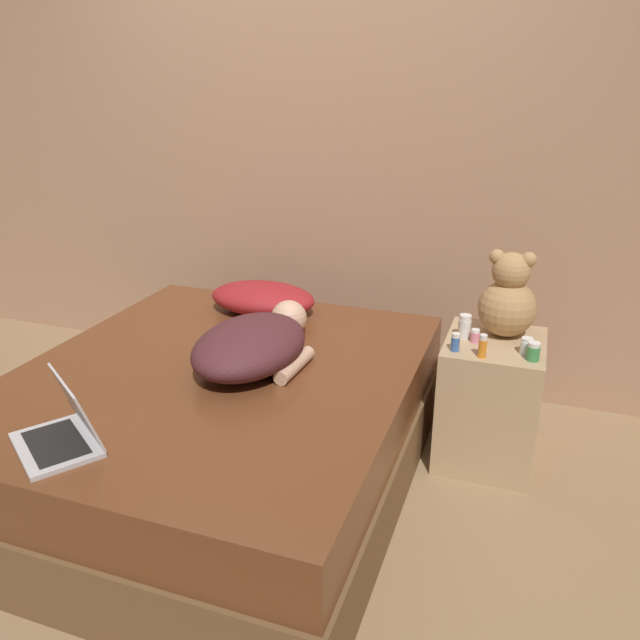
{
  "coord_description": "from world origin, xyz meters",
  "views": [
    {
      "loc": [
        1.18,
        -2.03,
        1.64
      ],
      "look_at": [
        0.37,
        0.23,
        0.7
      ],
      "focal_mm": 35.0,
      "sensor_mm": 36.0,
      "label": 1
    }
  ],
  "objects_px": {
    "bottle_clear": "(527,346)",
    "bottle_white": "(465,327)",
    "laptop": "(64,430)",
    "bottle_pink": "(475,336)",
    "person_lying": "(254,343)",
    "bottle_green": "(533,352)",
    "pillow": "(263,298)",
    "teddy_bear": "(508,299)",
    "bottle_orange": "(483,346)",
    "bottle_blue": "(455,342)"
  },
  "relations": [
    {
      "from": "bottle_clear",
      "to": "bottle_white",
      "type": "relative_size",
      "value": 0.67
    },
    {
      "from": "laptop",
      "to": "bottle_pink",
      "type": "height_order",
      "value": "laptop"
    },
    {
      "from": "person_lying",
      "to": "bottle_pink",
      "type": "relative_size",
      "value": 13.23
    },
    {
      "from": "bottle_green",
      "to": "person_lying",
      "type": "bearing_deg",
      "value": -164.54
    },
    {
      "from": "pillow",
      "to": "bottle_clear",
      "type": "xyz_separation_m",
      "value": [
        1.28,
        -0.21,
        0.01
      ]
    },
    {
      "from": "teddy_bear",
      "to": "bottle_clear",
      "type": "distance_m",
      "value": 0.24
    },
    {
      "from": "pillow",
      "to": "person_lying",
      "type": "bearing_deg",
      "value": -68.64
    },
    {
      "from": "teddy_bear",
      "to": "bottle_pink",
      "type": "bearing_deg",
      "value": -132.07
    },
    {
      "from": "bottle_clear",
      "to": "bottle_orange",
      "type": "bearing_deg",
      "value": -150.28
    },
    {
      "from": "bottle_green",
      "to": "bottle_orange",
      "type": "distance_m",
      "value": 0.2
    },
    {
      "from": "bottle_pink",
      "to": "laptop",
      "type": "bearing_deg",
      "value": -135.0
    },
    {
      "from": "pillow",
      "to": "bottle_orange",
      "type": "bearing_deg",
      "value": -15.57
    },
    {
      "from": "bottle_orange",
      "to": "bottle_pink",
      "type": "relative_size",
      "value": 1.72
    },
    {
      "from": "bottle_blue",
      "to": "teddy_bear",
      "type": "bearing_deg",
      "value": 53.82
    },
    {
      "from": "bottle_clear",
      "to": "bottle_green",
      "type": "bearing_deg",
      "value": -63.27
    },
    {
      "from": "pillow",
      "to": "bottle_blue",
      "type": "xyz_separation_m",
      "value": [
        1.0,
        -0.28,
        0.02
      ]
    },
    {
      "from": "teddy_bear",
      "to": "bottle_pink",
      "type": "relative_size",
      "value": 6.61
    },
    {
      "from": "bottle_clear",
      "to": "bottle_orange",
      "type": "relative_size",
      "value": 0.71
    },
    {
      "from": "teddy_bear",
      "to": "bottle_blue",
      "type": "distance_m",
      "value": 0.33
    },
    {
      "from": "pillow",
      "to": "laptop",
      "type": "bearing_deg",
      "value": -94.34
    },
    {
      "from": "bottle_white",
      "to": "bottle_green",
      "type": "bearing_deg",
      "value": -26.25
    },
    {
      "from": "bottle_blue",
      "to": "bottle_clear",
      "type": "distance_m",
      "value": 0.29
    },
    {
      "from": "teddy_bear",
      "to": "bottle_pink",
      "type": "distance_m",
      "value": 0.22
    },
    {
      "from": "bottle_clear",
      "to": "bottle_white",
      "type": "height_order",
      "value": "bottle_white"
    },
    {
      "from": "laptop",
      "to": "bottle_pink",
      "type": "distance_m",
      "value": 1.65
    },
    {
      "from": "person_lying",
      "to": "bottle_green",
      "type": "height_order",
      "value": "person_lying"
    },
    {
      "from": "bottle_orange",
      "to": "bottle_white",
      "type": "distance_m",
      "value": 0.21
    },
    {
      "from": "person_lying",
      "to": "bottle_blue",
      "type": "relative_size",
      "value": 9.82
    },
    {
      "from": "teddy_bear",
      "to": "bottle_orange",
      "type": "relative_size",
      "value": 3.84
    },
    {
      "from": "pillow",
      "to": "teddy_bear",
      "type": "bearing_deg",
      "value": -1.69
    },
    {
      "from": "bottle_green",
      "to": "bottle_clear",
      "type": "relative_size",
      "value": 1.09
    },
    {
      "from": "person_lying",
      "to": "bottle_pink",
      "type": "xyz_separation_m",
      "value": [
        0.85,
        0.41,
        -0.01
      ]
    },
    {
      "from": "bottle_orange",
      "to": "bottle_green",
      "type": "bearing_deg",
      "value": 11.86
    },
    {
      "from": "bottle_blue",
      "to": "bottle_white",
      "type": "height_order",
      "value": "bottle_white"
    },
    {
      "from": "pillow",
      "to": "bottle_white",
      "type": "height_order",
      "value": "bottle_white"
    },
    {
      "from": "teddy_bear",
      "to": "bottle_orange",
      "type": "distance_m",
      "value": 0.31
    },
    {
      "from": "bottle_blue",
      "to": "bottle_pink",
      "type": "relative_size",
      "value": 1.35
    },
    {
      "from": "person_lying",
      "to": "bottle_clear",
      "type": "bearing_deg",
      "value": 21.6
    },
    {
      "from": "pillow",
      "to": "teddy_bear",
      "type": "height_order",
      "value": "teddy_bear"
    },
    {
      "from": "person_lying",
      "to": "bottle_orange",
      "type": "height_order",
      "value": "person_lying"
    },
    {
      "from": "bottle_orange",
      "to": "bottle_white",
      "type": "xyz_separation_m",
      "value": [
        -0.1,
        0.18,
        0.0
      ]
    },
    {
      "from": "person_lying",
      "to": "teddy_bear",
      "type": "distance_m",
      "value": 1.11
    },
    {
      "from": "bottle_white",
      "to": "bottle_pink",
      "type": "relative_size",
      "value": 1.82
    },
    {
      "from": "teddy_bear",
      "to": "bottle_blue",
      "type": "bearing_deg",
      "value": -126.18
    },
    {
      "from": "bottle_white",
      "to": "bottle_clear",
      "type": "bearing_deg",
      "value": -18.63
    },
    {
      "from": "bottle_clear",
      "to": "bottle_white",
      "type": "distance_m",
      "value": 0.28
    },
    {
      "from": "laptop",
      "to": "teddy_bear",
      "type": "bearing_deg",
      "value": 79.62
    },
    {
      "from": "bottle_clear",
      "to": "bottle_pink",
      "type": "bearing_deg",
      "value": 165.49
    },
    {
      "from": "bottle_green",
      "to": "bottle_orange",
      "type": "relative_size",
      "value": 0.77
    },
    {
      "from": "bottle_blue",
      "to": "bottle_pink",
      "type": "xyz_separation_m",
      "value": [
        0.07,
        0.12,
        -0.01
      ]
    }
  ]
}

